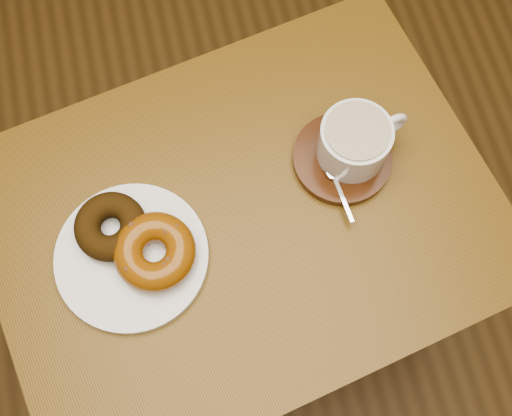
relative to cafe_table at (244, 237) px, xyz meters
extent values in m
plane|color=#513919|center=(0.23, -0.07, -0.57)|extent=(6.00, 6.00, 0.00)
cube|color=brown|center=(0.00, 0.00, 0.09)|extent=(0.81, 0.67, 0.03)
cylinder|color=#4C2E15|center=(0.36, -0.17, -0.24)|extent=(0.04, 0.04, 0.65)
cylinder|color=#4C2E15|center=(-0.36, 0.17, -0.24)|extent=(0.04, 0.04, 0.65)
cylinder|color=#4C2E15|center=(0.27, 0.29, -0.24)|extent=(0.04, 0.04, 0.65)
cylinder|color=silver|center=(-0.16, -0.03, 0.11)|extent=(0.30, 0.30, 0.01)
torus|color=#33210A|center=(-0.18, 0.02, 0.14)|extent=(0.10, 0.10, 0.04)
torus|color=#854B0E|center=(-0.13, -0.03, 0.14)|extent=(0.13, 0.13, 0.04)
cube|color=#522F1B|center=(-0.09, -0.03, 0.16)|extent=(0.01, 0.00, 0.00)
cube|color=#522F1B|center=(-0.10, -0.02, 0.16)|extent=(0.01, 0.01, 0.00)
cube|color=#522F1B|center=(-0.11, 0.00, 0.16)|extent=(0.01, 0.01, 0.00)
cube|color=#522F1B|center=(-0.13, 0.00, 0.16)|extent=(0.01, 0.01, 0.00)
cube|color=#522F1B|center=(-0.15, -0.01, 0.16)|extent=(0.01, 0.01, 0.00)
cube|color=#522F1B|center=(-0.16, -0.02, 0.16)|extent=(0.01, 0.01, 0.00)
cube|color=#522F1B|center=(-0.16, -0.04, 0.16)|extent=(0.01, 0.01, 0.00)
cube|color=#522F1B|center=(-0.15, -0.06, 0.16)|extent=(0.01, 0.01, 0.00)
cube|color=#522F1B|center=(-0.13, -0.07, 0.16)|extent=(0.01, 0.01, 0.00)
cube|color=#522F1B|center=(-0.11, -0.07, 0.16)|extent=(0.01, 0.01, 0.00)
cube|color=#522F1B|center=(-0.10, -0.05, 0.16)|extent=(0.01, 0.01, 0.00)
cylinder|color=#391907|center=(0.16, 0.05, 0.12)|extent=(0.19, 0.19, 0.02)
cylinder|color=silver|center=(0.17, 0.05, 0.16)|extent=(0.10, 0.10, 0.07)
cylinder|color=brown|center=(0.17, 0.05, 0.19)|extent=(0.09, 0.09, 0.00)
torus|color=silver|center=(0.23, 0.07, 0.16)|extent=(0.05, 0.02, 0.05)
ellipsoid|color=silver|center=(0.14, 0.03, 0.13)|extent=(0.02, 0.03, 0.01)
cube|color=silver|center=(0.14, -0.01, 0.13)|extent=(0.01, 0.08, 0.00)
camera|label=1|loc=(-0.05, -0.29, 0.98)|focal=45.00mm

